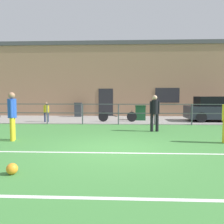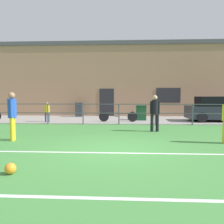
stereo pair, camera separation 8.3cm
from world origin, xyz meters
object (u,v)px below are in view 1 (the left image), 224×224
object	(u,v)px
spectator_child	(46,111)
parked_car_red	(219,109)
bicycle_parked_1	(117,116)
player_goalkeeper	(155,111)
player_winger	(12,113)
soccer_ball_match	(12,169)
trash_bin_1	(140,113)
trash_bin_0	(78,110)

from	to	relation	value
spectator_child	parked_car_red	distance (m)	10.53
bicycle_parked_1	parked_car_red	bearing A→B (deg)	6.04
player_goalkeeper	player_winger	size ratio (longest dim) A/B	0.93
soccer_ball_match	trash_bin_1	size ratio (longest dim) A/B	0.25
bicycle_parked_1	trash_bin_1	size ratio (longest dim) A/B	2.45
player_goalkeeper	bicycle_parked_1	size ratio (longest dim) A/B	0.70
soccer_ball_match	spectator_child	world-z (taller)	spectator_child
parked_car_red	trash_bin_1	xyz separation A→B (m)	(-4.80, 0.30, -0.24)
player_goalkeeper	trash_bin_1	bearing A→B (deg)	86.41
spectator_child	player_goalkeeper	bearing A→B (deg)	129.79
player_goalkeeper	bicycle_parked_1	world-z (taller)	player_goalkeeper
spectator_child	bicycle_parked_1	xyz separation A→B (m)	(4.23, 0.37, -0.35)
player_goalkeeper	spectator_child	bearing A→B (deg)	144.44
soccer_ball_match	trash_bin_0	distance (m)	12.69
player_goalkeeper	trash_bin_1	size ratio (longest dim) A/B	1.72
parked_car_red	trash_bin_1	bearing A→B (deg)	176.46
player_winger	parked_car_red	xyz separation A→B (m)	(9.90, 6.57, -0.25)
parked_car_red	bicycle_parked_1	bearing A→B (deg)	-173.96
soccer_ball_match	parked_car_red	size ratio (longest dim) A/B	0.06
player_winger	soccer_ball_match	distance (m)	4.06
player_goalkeeper	trash_bin_1	distance (m)	4.55
trash_bin_0	player_goalkeeper	bearing A→B (deg)	-54.72
trash_bin_0	soccer_ball_match	bearing A→B (deg)	-85.37
trash_bin_0	trash_bin_1	world-z (taller)	trash_bin_0
player_winger	trash_bin_0	xyz separation A→B (m)	(0.66, 9.06, -0.45)
parked_car_red	trash_bin_0	distance (m)	9.57
trash_bin_1	spectator_child	bearing A→B (deg)	-166.83
spectator_child	trash_bin_0	distance (m)	3.74
parked_car_red	player_winger	bearing A→B (deg)	-146.43
player_goalkeeper	parked_car_red	distance (m)	6.17
soccer_ball_match	trash_bin_0	world-z (taller)	trash_bin_0
bicycle_parked_1	trash_bin_0	bearing A→B (deg)	133.53
soccer_ball_match	player_winger	bearing A→B (deg)	115.16
soccer_ball_match	spectator_child	distance (m)	9.41
bicycle_parked_1	trash_bin_0	xyz separation A→B (m)	(-2.99, 3.15, 0.20)
player_winger	trash_bin_1	distance (m)	8.57
player_winger	bicycle_parked_1	world-z (taller)	player_winger
spectator_child	trash_bin_1	size ratio (longest dim) A/B	1.24
parked_car_red	trash_bin_1	size ratio (longest dim) A/B	4.22
bicycle_parked_1	trash_bin_0	distance (m)	4.35
trash_bin_1	player_winger	bearing A→B (deg)	-126.61
soccer_ball_match	trash_bin_1	distance (m)	11.00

